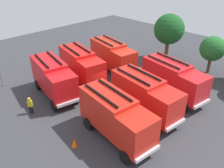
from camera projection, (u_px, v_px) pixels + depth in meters
The scene contains 14 objects.
ground_plane at pixel (112, 95), 25.16m from camera, with size 54.84×54.84×0.00m, color #38383D.
fire_truck_0 at pixel (53, 77), 24.24m from camera, with size 7.54×3.87×3.88m.
fire_truck_1 at pixel (116, 116), 18.40m from camera, with size 7.43×3.42×3.88m.
fire_truck_2 at pixel (81, 64), 27.05m from camera, with size 7.53×3.82×3.88m.
fire_truck_3 at pixel (145, 94), 21.20m from camera, with size 7.43×3.41×3.88m.
fire_truck_4 at pixel (112, 55), 29.61m from camera, with size 7.52×3.79×3.88m.
fire_truck_5 at pixel (174, 78), 23.99m from camera, with size 7.48×3.62×3.88m.
firefighter_0 at pixel (30, 105), 21.86m from camera, with size 0.47×0.46×1.69m.
firefighter_1 at pixel (135, 79), 26.64m from camera, with size 0.32×0.46×1.63m.
tree_0 at pixel (169, 29), 31.99m from camera, with size 4.17×4.17×6.47m.
tree_1 at pixel (213, 49), 28.56m from camera, with size 3.09×3.09×4.79m.
traffic_cone_0 at pixel (75, 143), 18.28m from camera, with size 0.51×0.51×0.73m, color #F2600C.
traffic_cone_1 at pixel (201, 95), 24.56m from camera, with size 0.46×0.46×0.66m, color #F2600C.
traffic_cone_2 at pixel (57, 76), 28.57m from camera, with size 0.44×0.44×0.63m, color #F2600C.
Camera 1 is at (15.25, -15.05, 13.25)m, focal length 37.30 mm.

